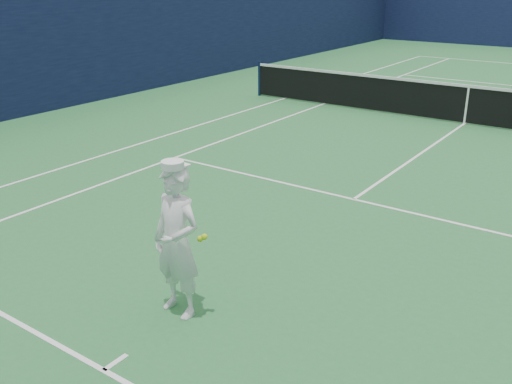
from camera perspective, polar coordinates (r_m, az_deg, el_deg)
ground at (r=15.66m, az=20.09°, el=6.40°), size 80.00×80.00×0.00m
court_markings at (r=15.66m, az=20.09°, el=6.42°), size 11.03×23.83×0.01m
windscreen_fence at (r=15.32m, az=21.04°, el=13.64°), size 20.12×36.12×4.00m
tennis_net at (r=15.54m, az=20.34°, el=8.38°), size 12.88×0.09×1.07m
tennis_player at (r=6.28m, az=-7.92°, el=-4.96°), size 0.76×0.51×1.80m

